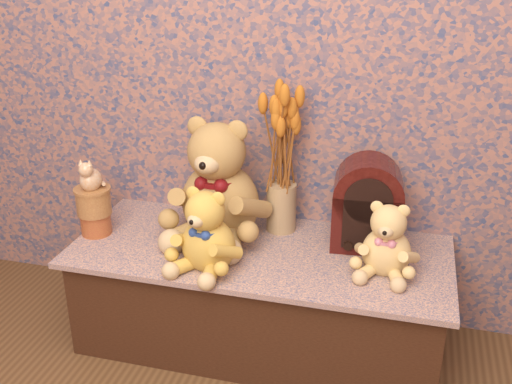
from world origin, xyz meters
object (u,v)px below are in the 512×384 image
Objects in this scene: teddy_large at (220,173)px; ceramic_vase at (281,207)px; cat_figurine at (90,173)px; teddy_medium at (208,225)px; cathedral_radio at (367,203)px; teddy_small at (388,235)px; biscuit_tin_lower at (96,223)px.

teddy_large is 0.27m from ceramic_vase.
teddy_large reaches higher than cat_figurine.
teddy_medium is 0.57m from cathedral_radio.
teddy_small is at bearing -5.73° from cat_figurine.
cat_figurine reaches higher than ceramic_vase.
teddy_small is (0.57, 0.12, -0.02)m from teddy_medium.
ceramic_vase is at bearing 17.54° from biscuit_tin_lower.
teddy_small is at bearing -0.08° from biscuit_tin_lower.
teddy_large reaches higher than cathedral_radio.
teddy_large is 2.59× the size of ceramic_vase.
teddy_small is 0.81× the size of cathedral_radio.
teddy_small reaches higher than ceramic_vase.
teddy_small is 2.12× the size of cat_figurine.
teddy_medium is at bearing -13.91° from biscuit_tin_lower.
teddy_large is 0.46m from cat_figurine.
cat_figurine is at bearing -162.46° from ceramic_vase.
teddy_small is 0.19m from cathedral_radio.
cathedral_radio is at bearing 8.19° from teddy_large.
cathedral_radio is at bearing 123.12° from teddy_small.
cat_figurine is (-0.97, -0.16, 0.08)m from cathedral_radio.
cathedral_radio is 0.33m from ceramic_vase.
teddy_large is at bearing 15.61° from biscuit_tin_lower.
ceramic_vase is at bearing 158.69° from teddy_small.
cathedral_radio is 1.79× the size of ceramic_vase.
biscuit_tin_lower is at bearing -173.73° from teddy_small.
teddy_large is 1.79× the size of teddy_small.
cathedral_radio is 1.00m from biscuit_tin_lower.
teddy_large is 0.50m from biscuit_tin_lower.
teddy_large is at bearing 174.67° from teddy_small.
ceramic_vase is (0.21, 0.08, -0.15)m from teddy_large.
teddy_small is at bearing -7.62° from teddy_large.
teddy_large reaches higher than teddy_small.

